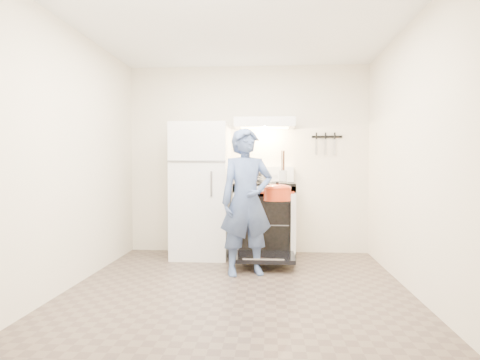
% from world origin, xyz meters
% --- Properties ---
extents(floor, '(3.60, 3.60, 0.00)m').
position_xyz_m(floor, '(0.00, 0.00, 0.00)').
color(floor, brown).
rests_on(floor, ground).
extents(back_wall, '(3.20, 0.02, 2.50)m').
position_xyz_m(back_wall, '(0.00, 1.80, 1.25)').
color(back_wall, beige).
rests_on(back_wall, ground).
extents(refrigerator, '(0.70, 0.70, 1.70)m').
position_xyz_m(refrigerator, '(-0.58, 1.45, 0.85)').
color(refrigerator, white).
rests_on(refrigerator, floor).
extents(stove_body, '(0.76, 0.65, 0.92)m').
position_xyz_m(stove_body, '(0.23, 1.48, 0.46)').
color(stove_body, white).
rests_on(stove_body, floor).
extents(cooktop, '(0.76, 0.65, 0.03)m').
position_xyz_m(cooktop, '(0.23, 1.48, 0.94)').
color(cooktop, black).
rests_on(cooktop, stove_body).
extents(backsplash, '(0.76, 0.07, 0.20)m').
position_xyz_m(backsplash, '(0.23, 1.76, 1.05)').
color(backsplash, white).
rests_on(backsplash, cooktop).
extents(oven_door, '(0.70, 0.54, 0.04)m').
position_xyz_m(oven_door, '(0.23, 0.88, 0.12)').
color(oven_door, black).
rests_on(oven_door, floor).
extents(oven_rack, '(0.60, 0.52, 0.01)m').
position_xyz_m(oven_rack, '(0.23, 1.48, 0.44)').
color(oven_rack, slate).
rests_on(oven_rack, stove_body).
extents(range_hood, '(0.76, 0.50, 0.12)m').
position_xyz_m(range_hood, '(0.23, 1.55, 1.71)').
color(range_hood, white).
rests_on(range_hood, back_wall).
extents(knife_strip, '(0.40, 0.02, 0.03)m').
position_xyz_m(knife_strip, '(1.05, 1.79, 1.55)').
color(knife_strip, black).
rests_on(knife_strip, back_wall).
extents(pizza_stone, '(0.30, 0.30, 0.02)m').
position_xyz_m(pizza_stone, '(0.29, 1.54, 0.45)').
color(pizza_stone, '#82674A').
rests_on(pizza_stone, oven_rack).
extents(tea_kettle, '(0.24, 0.20, 0.29)m').
position_xyz_m(tea_kettle, '(0.12, 1.64, 1.09)').
color(tea_kettle, '#B8B8BD').
rests_on(tea_kettle, cooktop).
extents(utensil_jar, '(0.09, 0.09, 0.13)m').
position_xyz_m(utensil_jar, '(0.46, 1.22, 1.05)').
color(utensil_jar, silver).
rests_on(utensil_jar, cooktop).
extents(person, '(0.66, 0.53, 1.57)m').
position_xyz_m(person, '(0.05, 0.58, 0.78)').
color(person, navy).
rests_on(person, floor).
extents(dutch_oven, '(0.38, 0.31, 0.24)m').
position_xyz_m(dutch_oven, '(0.38, 0.80, 0.85)').
color(dutch_oven, '#B83011').
rests_on(dutch_oven, person).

